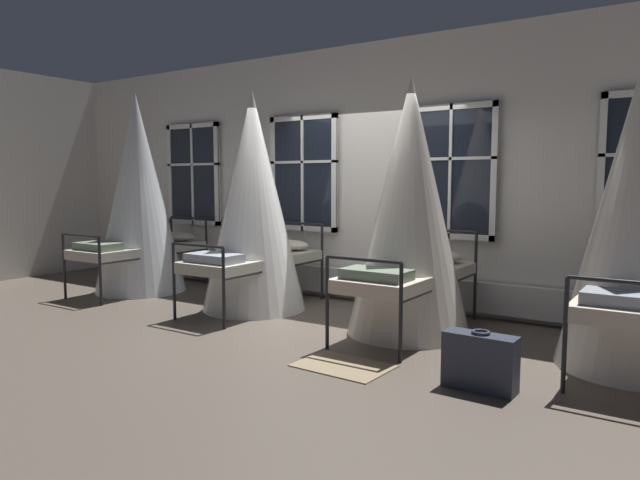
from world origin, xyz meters
The scene contains 8 objects.
ground centered at (0.00, 0.00, 0.00)m, with size 21.42×21.42×0.00m, color brown.
back_wall_with_windows centered at (0.00, 1.13, 1.70)m, with size 11.71×0.10×3.39m, color silver.
window_bank centered at (0.00, 1.01, 0.95)m, with size 7.60×0.10×2.45m.
cot_first centered at (-3.23, -0.08, 1.39)m, with size 1.30×1.98×2.86m.
cot_second centered at (-1.06, -0.09, 1.32)m, with size 1.30×1.98×2.73m.
cot_third centered at (1.07, -0.09, 1.31)m, with size 1.30×1.98×2.69m.
rug_third centered at (1.08, -1.44, 0.01)m, with size 0.80×0.56×0.01m, color #8E7A5B.
suitcase_dark centered at (2.25, -1.33, 0.22)m, with size 0.57×0.23×0.47m.
Camera 1 is at (3.63, -5.65, 1.61)m, focal length 32.54 mm.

